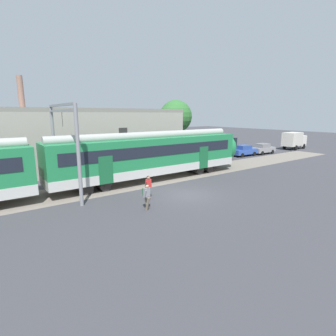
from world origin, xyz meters
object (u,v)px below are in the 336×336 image
(pedestrian_grey, at_px, (147,194))
(pedestrian_red, at_px, (148,186))
(parked_car_black, at_px, (218,154))
(parked_car_blue, at_px, (244,150))
(box_truck, at_px, (294,140))
(parked_car_grey, at_px, (263,149))

(pedestrian_grey, bearing_deg, pedestrian_red, 55.41)
(pedestrian_red, distance_m, parked_car_black, 17.73)
(pedestrian_red, xyz_separation_m, parked_car_blue, (21.03, 8.46, -0.18))
(pedestrian_red, relative_size, parked_car_black, 0.41)
(parked_car_black, distance_m, parked_car_blue, 5.37)
(pedestrian_grey, bearing_deg, parked_car_black, 30.84)
(pedestrian_grey, xyz_separation_m, box_truck, (35.16, 10.09, 0.58))
(pedestrian_grey, height_order, pedestrian_red, same)
(pedestrian_red, distance_m, parked_car_blue, 22.67)
(pedestrian_grey, distance_m, parked_car_black, 19.64)
(pedestrian_grey, xyz_separation_m, parked_car_grey, (26.15, 9.85, -0.21))
(parked_car_black, height_order, box_truck, box_truck)
(pedestrian_grey, xyz_separation_m, parked_car_blue, (22.23, 10.20, -0.21))
(pedestrian_grey, relative_size, parked_car_blue, 0.41)
(parked_car_grey, bearing_deg, box_truck, 1.50)
(parked_car_black, distance_m, box_truck, 18.32)
(parked_car_blue, bearing_deg, parked_car_grey, -5.16)
(parked_car_grey, bearing_deg, parked_car_blue, 174.84)
(parked_car_grey, height_order, box_truck, box_truck)
(pedestrian_grey, bearing_deg, box_truck, 16.00)
(pedestrian_grey, height_order, box_truck, box_truck)
(parked_car_black, bearing_deg, box_truck, 0.06)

